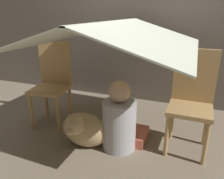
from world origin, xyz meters
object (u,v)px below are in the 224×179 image
person_front (119,121)px  dog (83,129)px  chair_left (53,81)px  chair_right (192,98)px

person_front → dog: person_front is taller
dog → chair_left: bearing=147.3°
chair_right → person_front: size_ratio=1.39×
dog → person_front: bearing=19.2°
person_front → chair_right: bearing=23.1°
chair_right → person_front: 0.67m
chair_right → person_front: bearing=-155.2°
chair_left → dog: bearing=-40.0°
chair_left → chair_right: bearing=-7.3°
chair_left → chair_right: same height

